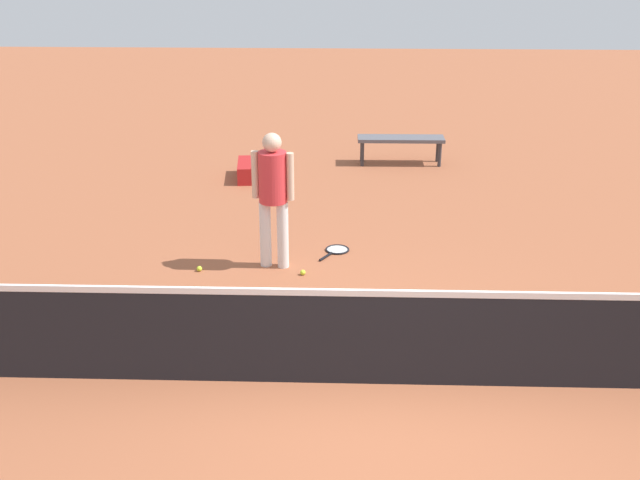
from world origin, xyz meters
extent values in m
plane|color=#9E5638|center=(0.00, 0.00, 0.00)|extent=(40.00, 40.00, 0.00)
cube|color=black|center=(0.00, 0.00, 0.46)|extent=(10.00, 0.02, 0.91)
cube|color=white|center=(0.00, 0.00, 0.94)|extent=(10.00, 0.04, 0.06)
cylinder|color=white|center=(1.11, -2.61, 0.42)|extent=(0.16, 0.16, 0.85)
cylinder|color=white|center=(1.32, -2.65, 0.42)|extent=(0.16, 0.16, 0.85)
cylinder|color=red|center=(1.21, -2.63, 1.16)|extent=(0.39, 0.39, 0.62)
cylinder|color=beige|center=(1.00, -2.59, 1.18)|extent=(0.10, 0.10, 0.58)
cylinder|color=beige|center=(1.43, -2.66, 1.18)|extent=(0.10, 0.10, 0.58)
sphere|color=beige|center=(1.21, -2.63, 1.58)|extent=(0.26, 0.26, 0.23)
torus|color=black|center=(0.44, -3.15, 0.01)|extent=(0.43, 0.43, 0.02)
cylinder|color=silver|center=(0.44, -3.15, 0.01)|extent=(0.37, 0.37, 0.00)
cylinder|color=black|center=(0.59, -2.90, 0.02)|extent=(0.17, 0.26, 0.03)
sphere|color=#C6E033|center=(2.13, -2.44, 0.03)|extent=(0.07, 0.07, 0.07)
sphere|color=#C6E033|center=(2.10, -1.48, 0.03)|extent=(0.07, 0.07, 0.07)
sphere|color=#C6E033|center=(0.85, -2.37, 0.03)|extent=(0.07, 0.07, 0.07)
sphere|color=#C6E033|center=(-0.84, -0.86, 0.03)|extent=(0.07, 0.07, 0.07)
cube|color=#595960|center=(-0.61, -7.06, 0.45)|extent=(1.50, 0.42, 0.06)
cylinder|color=#333338|center=(-1.28, -7.22, 0.21)|extent=(0.06, 0.06, 0.42)
cylinder|color=#333338|center=(0.06, -7.20, 0.21)|extent=(0.06, 0.06, 0.42)
cylinder|color=#333338|center=(-1.29, -6.92, 0.21)|extent=(0.06, 0.06, 0.42)
cylinder|color=#333338|center=(0.05, -6.90, 0.21)|extent=(0.06, 0.06, 0.42)
cube|color=#B21E1E|center=(1.98, -6.14, 0.14)|extent=(0.36, 0.82, 0.28)
cylinder|color=black|center=(2.02, -6.49, 0.14)|extent=(0.27, 0.13, 0.27)
camera|label=1|loc=(0.36, 6.30, 4.05)|focal=44.21mm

